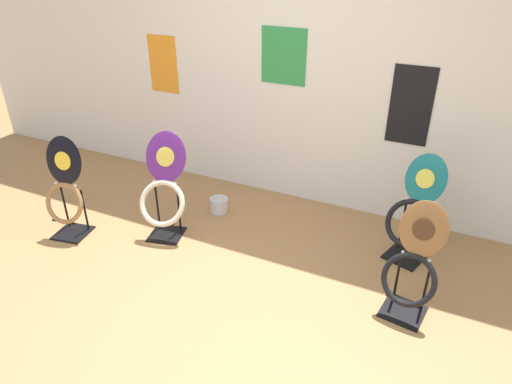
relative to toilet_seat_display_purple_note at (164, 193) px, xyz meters
name	(u,v)px	position (x,y,z in m)	size (l,w,h in m)	color
ground_plane	(184,325)	(0.74, -0.87, -0.40)	(14.00, 14.00, 0.00)	#A37547
wall_back	(298,65)	(0.74, 1.13, 0.90)	(8.00, 0.07, 2.60)	silver
toilet_seat_display_purple_note	(164,193)	(0.00, 0.00, 0.00)	(0.46, 0.47, 0.89)	black
toilet_seat_display_woodgrain	(412,268)	(2.04, -0.09, -0.04)	(0.39, 0.39, 0.80)	black
toilet_seat_display_teal_sax	(414,212)	(1.95, 0.56, 0.01)	(0.44, 0.44, 0.86)	black
toilet_seat_display_jazz_black	(65,192)	(-0.76, -0.35, 0.00)	(0.38, 0.33, 0.87)	black
paint_can	(219,204)	(0.23, 0.51, -0.33)	(0.17, 0.17, 0.15)	silver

